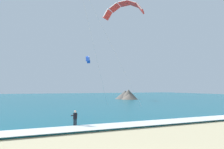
# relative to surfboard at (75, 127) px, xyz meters

# --- Properties ---
(sea) EXTENTS (200.00, 120.00, 0.20)m
(sea) POSITION_rel_surfboard_xyz_m (-0.25, 57.52, 0.07)
(sea) COLOR #146075
(sea) RESTS_ON ground
(surf_foam) EXTENTS (200.00, 2.63, 0.04)m
(surf_foam) POSITION_rel_surfboard_xyz_m (-0.25, -1.48, 0.19)
(surf_foam) COLOR white
(surf_foam) RESTS_ON sea
(surfboard) EXTENTS (0.91, 1.46, 0.09)m
(surfboard) POSITION_rel_surfboard_xyz_m (0.00, 0.00, 0.00)
(surfboard) COLOR #239EC6
(surfboard) RESTS_ON ground
(kitesurfer) EXTENTS (0.64, 0.64, 1.69)m
(kitesurfer) POSITION_rel_surfboard_xyz_m (-0.01, 0.02, 0.91)
(kitesurfer) COLOR black
(kitesurfer) RESTS_ON ground
(kite_primary) EXTENTS (11.28, 10.07, 16.15)m
(kite_primary) POSITION_rel_surfboard_xyz_m (8.88, 7.60, 16.31)
(kite_primary) COLOR red
(kite_distant) EXTENTS (2.77, 5.64, 2.03)m
(kite_distant) POSITION_rel_surfboard_xyz_m (12.40, 41.93, 13.24)
(kite_distant) COLOR blue
(headland_right) EXTENTS (7.38, 9.76, 3.35)m
(headland_right) POSITION_rel_surfboard_xyz_m (25.52, 40.25, 1.43)
(headland_right) COLOR #665B51
(headland_right) RESTS_ON ground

